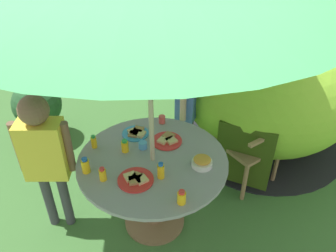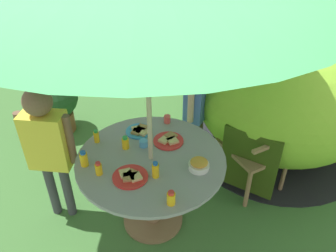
# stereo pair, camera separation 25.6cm
# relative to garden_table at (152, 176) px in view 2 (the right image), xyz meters

# --- Properties ---
(ground_plane) EXTENTS (10.00, 10.00, 0.02)m
(ground_plane) POSITION_rel_garden_table_xyz_m (0.00, 0.00, -0.54)
(ground_plane) COLOR #3D6B33
(hedge_backdrop) EXTENTS (9.00, 0.70, 2.18)m
(hedge_backdrop) POSITION_rel_garden_table_xyz_m (0.00, 3.46, 0.56)
(hedge_backdrop) COLOR #33602D
(hedge_backdrop) RESTS_ON ground_plane
(garden_table) EXTENTS (1.15, 1.15, 0.71)m
(garden_table) POSITION_rel_garden_table_xyz_m (0.00, 0.00, 0.00)
(garden_table) COLOR brown
(garden_table) RESTS_ON ground_plane
(wooden_chair) EXTENTS (0.69, 0.66, 1.00)m
(wooden_chair) POSITION_rel_garden_table_xyz_m (0.55, 0.98, 0.02)
(wooden_chair) COLOR #93704C
(wooden_chair) RESTS_ON ground_plane
(dome_tent) EXTENTS (1.91, 1.91, 1.43)m
(dome_tent) POSITION_rel_garden_table_xyz_m (0.52, 1.61, 0.18)
(dome_tent) COLOR #8CC633
(dome_tent) RESTS_ON ground_plane
(potted_plant) EXTENTS (0.53, 0.53, 0.72)m
(potted_plant) POSITION_rel_garden_table_xyz_m (-1.71, 0.52, -0.12)
(potted_plant) COLOR brown
(potted_plant) RESTS_ON ground_plane
(child_in_blue_shirt) EXTENTS (0.21, 0.42, 1.24)m
(child_in_blue_shirt) POSITION_rel_garden_table_xyz_m (-0.09, 0.92, 0.26)
(child_in_blue_shirt) COLOR brown
(child_in_blue_shirt) RESTS_ON ground_plane
(child_in_yellow_shirt) EXTENTS (0.39, 0.31, 1.26)m
(child_in_yellow_shirt) POSITION_rel_garden_table_xyz_m (-0.72, -0.36, 0.28)
(child_in_yellow_shirt) COLOR #3F3F47
(child_in_yellow_shirt) RESTS_ON ground_plane
(snack_bowl) EXTENTS (0.15, 0.15, 0.08)m
(snack_bowl) POSITION_rel_garden_table_xyz_m (0.36, 0.09, 0.22)
(snack_bowl) COLOR white
(snack_bowl) RESTS_ON garden_table
(plate_back_edge) EXTENTS (0.26, 0.26, 0.03)m
(plate_back_edge) POSITION_rel_garden_table_xyz_m (0.00, -0.25, 0.20)
(plate_back_edge) COLOR red
(plate_back_edge) RESTS_ON garden_table
(plate_mid_right) EXTENTS (0.22, 0.22, 0.03)m
(plate_mid_right) POSITION_rel_garden_table_xyz_m (-0.28, 0.22, 0.20)
(plate_mid_right) COLOR #338CD8
(plate_mid_right) RESTS_ON garden_table
(plate_center_front) EXTENTS (0.25, 0.25, 0.03)m
(plate_center_front) POSITION_rel_garden_table_xyz_m (0.00, 0.25, 0.20)
(plate_center_front) COLOR red
(plate_center_front) RESTS_ON garden_table
(juice_bottle_near_left) EXTENTS (0.05, 0.05, 0.13)m
(juice_bottle_near_left) POSITION_rel_garden_table_xyz_m (0.15, -0.15, 0.25)
(juice_bottle_near_left) COLOR yellow
(juice_bottle_near_left) RESTS_ON garden_table
(juice_bottle_near_right) EXTENTS (0.06, 0.06, 0.11)m
(juice_bottle_near_right) POSITION_rel_garden_table_xyz_m (0.37, -0.30, 0.23)
(juice_bottle_near_right) COLOR yellow
(juice_bottle_near_right) RESTS_ON garden_table
(juice_bottle_far_left) EXTENTS (0.06, 0.06, 0.13)m
(juice_bottle_far_left) POSITION_rel_garden_table_xyz_m (-0.36, -0.33, 0.24)
(juice_bottle_far_left) COLOR yellow
(juice_bottle_far_left) RESTS_ON garden_table
(juice_bottle_far_right) EXTENTS (0.05, 0.05, 0.11)m
(juice_bottle_far_right) POSITION_rel_garden_table_xyz_m (-0.21, -0.35, 0.23)
(juice_bottle_far_right) COLOR yellow
(juice_bottle_far_right) RESTS_ON garden_table
(juice_bottle_center_back) EXTENTS (0.04, 0.04, 0.11)m
(juice_bottle_center_back) POSITION_rel_garden_table_xyz_m (-0.48, -0.07, 0.24)
(juice_bottle_center_back) COLOR yellow
(juice_bottle_center_back) RESTS_ON garden_table
(juice_bottle_mid_left) EXTENTS (0.06, 0.06, 0.11)m
(juice_bottle_mid_left) POSITION_rel_garden_table_xyz_m (-0.24, -0.01, 0.23)
(juice_bottle_mid_left) COLOR yellow
(juice_bottle_mid_left) RESTS_ON garden_table
(cup_near) EXTENTS (0.06, 0.06, 0.07)m
(cup_near) POSITION_rel_garden_table_xyz_m (-0.16, 0.47, 0.22)
(cup_near) COLOR #E04C47
(cup_near) RESTS_ON garden_table
(cup_far) EXTENTS (0.07, 0.07, 0.06)m
(cup_far) POSITION_rel_garden_table_xyz_m (-0.13, 0.09, 0.21)
(cup_far) COLOR #4C99D8
(cup_far) RESTS_ON garden_table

